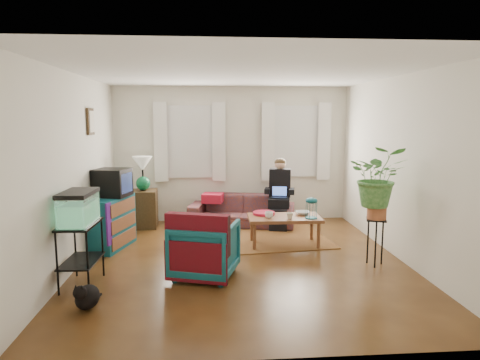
{
  "coord_description": "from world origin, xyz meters",
  "views": [
    {
      "loc": [
        -0.48,
        -5.8,
        2.0
      ],
      "look_at": [
        0.0,
        0.4,
        1.1
      ],
      "focal_mm": 32.0,
      "sensor_mm": 36.0,
      "label": 1
    }
  ],
  "objects": [
    {
      "name": "floor",
      "position": [
        0.0,
        0.0,
        0.0
      ],
      "size": [
        4.5,
        5.0,
        0.01
      ],
      "primitive_type": "cube",
      "color": "#4F2B14",
      "rests_on": "ground"
    },
    {
      "name": "ceiling",
      "position": [
        0.0,
        0.0,
        2.6
      ],
      "size": [
        4.5,
        5.0,
        0.01
      ],
      "primitive_type": "cube",
      "color": "white",
      "rests_on": "wall_back"
    },
    {
      "name": "wall_back",
      "position": [
        0.0,
        2.5,
        1.3
      ],
      "size": [
        4.5,
        0.01,
        2.6
      ],
      "primitive_type": "cube",
      "color": "silver",
      "rests_on": "floor"
    },
    {
      "name": "wall_front",
      "position": [
        0.0,
        -2.5,
        1.3
      ],
      "size": [
        4.5,
        0.01,
        2.6
      ],
      "primitive_type": "cube",
      "color": "silver",
      "rests_on": "floor"
    },
    {
      "name": "wall_left",
      "position": [
        -2.25,
        0.0,
        1.3
      ],
      "size": [
        0.01,
        5.0,
        2.6
      ],
      "primitive_type": "cube",
      "color": "silver",
      "rests_on": "floor"
    },
    {
      "name": "wall_right",
      "position": [
        2.25,
        0.0,
        1.3
      ],
      "size": [
        0.01,
        5.0,
        2.6
      ],
      "primitive_type": "cube",
      "color": "silver",
      "rests_on": "floor"
    },
    {
      "name": "window_left",
      "position": [
        -0.8,
        2.48,
        1.55
      ],
      "size": [
        1.08,
        0.04,
        1.38
      ],
      "primitive_type": "cube",
      "color": "white",
      "rests_on": "wall_back"
    },
    {
      "name": "window_right",
      "position": [
        1.25,
        2.48,
        1.55
      ],
      "size": [
        1.08,
        0.04,
        1.38
      ],
      "primitive_type": "cube",
      "color": "white",
      "rests_on": "wall_back"
    },
    {
      "name": "curtains_left",
      "position": [
        -0.8,
        2.4,
        1.55
      ],
      "size": [
        1.36,
        0.06,
        1.5
      ],
      "primitive_type": "cube",
      "color": "white",
      "rests_on": "wall_back"
    },
    {
      "name": "curtains_right",
      "position": [
        1.25,
        2.4,
        1.55
      ],
      "size": [
        1.36,
        0.06,
        1.5
      ],
      "primitive_type": "cube",
      "color": "white",
      "rests_on": "wall_back"
    },
    {
      "name": "picture_frame",
      "position": [
        -2.21,
        0.85,
        1.95
      ],
      "size": [
        0.04,
        0.32,
        0.4
      ],
      "primitive_type": "cube",
      "color": "#3D2616",
      "rests_on": "wall_left"
    },
    {
      "name": "area_rug",
      "position": [
        0.48,
        1.11,
        0.01
      ],
      "size": [
        2.16,
        1.81,
        0.01
      ],
      "primitive_type": "cube",
      "rotation": [
        0.0,
        0.0,
        0.11
      ],
      "color": "maroon",
      "rests_on": "floor"
    },
    {
      "name": "sofa",
      "position": [
        0.17,
        2.05,
        0.38
      ],
      "size": [
        2.06,
        1.18,
        0.76
      ],
      "primitive_type": "imported",
      "rotation": [
        0.0,
        0.0,
        -0.22
      ],
      "color": "brown",
      "rests_on": "floor"
    },
    {
      "name": "seated_person",
      "position": [
        0.85,
        1.9,
        0.58
      ],
      "size": [
        0.61,
        0.69,
        1.16
      ],
      "primitive_type": null,
      "rotation": [
        0.0,
        0.0,
        -0.22
      ],
      "color": "black",
      "rests_on": "sofa"
    },
    {
      "name": "side_table",
      "position": [
        -1.65,
        2.03,
        0.35
      ],
      "size": [
        0.49,
        0.49,
        0.69
      ],
      "primitive_type": "cube",
      "rotation": [
        0.0,
        0.0,
        0.02
      ],
      "color": "#3F2617",
      "rests_on": "floor"
    },
    {
      "name": "table_lamp",
      "position": [
        -1.65,
        2.03,
        0.99
      ],
      "size": [
        0.36,
        0.36,
        0.63
      ],
      "primitive_type": null,
      "rotation": [
        0.0,
        0.0,
        0.02
      ],
      "color": "white",
      "rests_on": "side_table"
    },
    {
      "name": "dresser",
      "position": [
        -1.99,
        0.79,
        0.4
      ],
      "size": [
        0.67,
        0.98,
        0.8
      ],
      "primitive_type": "cube",
      "rotation": [
        0.0,
        0.0,
        -0.28
      ],
      "color": "#12636D",
      "rests_on": "floor"
    },
    {
      "name": "crt_tv",
      "position": [
        -1.95,
        0.87,
        1.01
      ],
      "size": [
        0.59,
        0.56,
        0.43
      ],
      "primitive_type": "cube",
      "rotation": [
        0.0,
        0.0,
        -0.28
      ],
      "color": "black",
      "rests_on": "dresser"
    },
    {
      "name": "aquarium_stand",
      "position": [
        -2.0,
        -0.72,
        0.38
      ],
      "size": [
        0.41,
        0.7,
        0.76
      ],
      "primitive_type": "cube",
      "rotation": [
        0.0,
        0.0,
        -0.04
      ],
      "color": "black",
      "rests_on": "floor"
    },
    {
      "name": "aquarium",
      "position": [
        -2.0,
        -0.72,
        0.96
      ],
      "size": [
        0.37,
        0.64,
        0.4
      ],
      "primitive_type": "cube",
      "rotation": [
        0.0,
        0.0,
        -0.04
      ],
      "color": "#7FD899",
      "rests_on": "aquarium_stand"
    },
    {
      "name": "black_cat",
      "position": [
        -1.76,
        -1.4,
        0.16
      ],
      "size": [
        0.31,
        0.41,
        0.32
      ],
      "primitive_type": "ellipsoid",
      "rotation": [
        0.0,
        0.0,
        -0.19
      ],
      "color": "black",
      "rests_on": "floor"
    },
    {
      "name": "armchair",
      "position": [
        -0.52,
        -0.53,
        0.39
      ],
      "size": [
        0.94,
        0.9,
        0.78
      ],
      "primitive_type": "imported",
      "rotation": [
        0.0,
        0.0,
        2.84
      ],
      "color": "#137373",
      "rests_on": "floor"
    },
    {
      "name": "serape_throw",
      "position": [
        -0.61,
        -0.82,
        0.55
      ],
      "size": [
        0.8,
        0.41,
        0.64
      ],
      "primitive_type": "cube",
      "rotation": [
        0.0,
        0.0,
        -0.3
      ],
      "color": "#9E0A0A",
      "rests_on": "armchair"
    },
    {
      "name": "coffee_table",
      "position": [
        0.73,
        0.71,
        0.23
      ],
      "size": [
        1.15,
        0.64,
        0.47
      ],
      "primitive_type": "cube",
      "rotation": [
        0.0,
        0.0,
        -0.02
      ],
      "color": "brown",
      "rests_on": "floor"
    },
    {
      "name": "cup_a",
      "position": [
        0.47,
        0.61,
        0.52
      ],
      "size": [
        0.13,
        0.13,
        0.1
      ],
      "primitive_type": "imported",
      "rotation": [
        0.0,
        0.0,
        -0.02
      ],
      "color": "white",
      "rests_on": "coffee_table"
    },
    {
      "name": "cup_b",
      "position": [
        0.77,
        0.52,
        0.52
      ],
      "size": [
        0.11,
        0.11,
        0.1
      ],
      "primitive_type": "imported",
      "rotation": [
        0.0,
        0.0,
        -0.02
      ],
      "color": "beige",
      "rests_on": "coffee_table"
    },
    {
      "name": "bowl",
      "position": [
        1.04,
        0.8,
        0.5
      ],
      "size": [
        0.23,
        0.23,
        0.06
      ],
      "primitive_type": "imported",
      "rotation": [
        0.0,
        0.0,
        -0.02
      ],
      "color": "white",
      "rests_on": "coffee_table"
    },
    {
      "name": "snack_tray",
      "position": [
        0.42,
        0.87,
        0.49
      ],
      "size": [
        0.36,
        0.36,
        0.04
      ],
      "primitive_type": "cylinder",
      "rotation": [
        0.0,
        0.0,
        -0.02
      ],
      "color": "#B21414",
      "rests_on": "coffee_table"
    },
    {
      "name": "birdcage",
      "position": [
        1.11,
        0.54,
        0.63
      ],
      "size": [
        0.19,
        0.19,
        0.33
      ],
      "primitive_type": null,
      "rotation": [
        0.0,
        0.0,
        -0.02
      ],
      "color": "#115B6B",
      "rests_on": "coffee_table"
    },
    {
      "name": "plant_stand",
      "position": [
        1.8,
        -0.31,
        0.33
      ],
      "size": [
        0.35,
        0.35,
        0.65
      ],
      "primitive_type": "cube",
      "rotation": [
        0.0,
        0.0,
        -0.34
      ],
      "color": "black",
      "rests_on": "floor"
    },
    {
      "name": "potted_plant",
      "position": [
        1.8,
        -0.31,
        1.1
      ],
      "size": [
        0.91,
        0.85,
        0.82
      ],
      "primitive_type": "imported",
      "rotation": [
        0.0,
        0.0,
        -0.34
      ],
      "color": "#599947",
      "rests_on": "plant_stand"
    }
  ]
}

